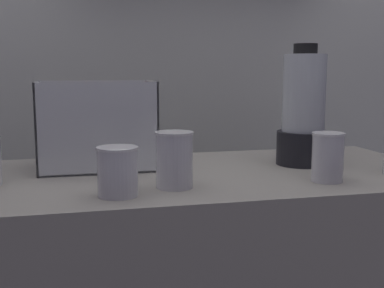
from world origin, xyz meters
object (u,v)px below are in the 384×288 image
object	(u,v)px
juice_cup_mango_middle	(174,162)
juice_cup_beet_right	(328,161)
blender_pitcher	(303,114)
juice_cup_beet_left	(118,174)
carrot_display_bin	(97,142)

from	to	relation	value
juice_cup_mango_middle	juice_cup_beet_right	size ratio (longest dim) A/B	1.09
blender_pitcher	juice_cup_beet_left	xyz separation A→B (m)	(-0.57, -0.25, -0.10)
juice_cup_mango_middle	juice_cup_beet_right	distance (m)	0.39
carrot_display_bin	juice_cup_beet_left	size ratio (longest dim) A/B	2.92
juice_cup_beet_right	carrot_display_bin	bearing A→B (deg)	150.28
juice_cup_beet_left	juice_cup_beet_right	distance (m)	0.53
juice_cup_beet_left	juice_cup_beet_right	xyz separation A→B (m)	(0.53, 0.02, 0.00)
juice_cup_beet_right	juice_cup_beet_left	bearing A→B (deg)	-177.39
carrot_display_bin	juice_cup_mango_middle	xyz separation A→B (m)	(0.17, -0.29, -0.01)
juice_cup_beet_left	juice_cup_beet_right	bearing A→B (deg)	2.61
carrot_display_bin	blender_pitcher	xyz separation A→B (m)	(0.60, -0.09, 0.08)
blender_pitcher	juice_cup_beet_right	bearing A→B (deg)	-99.99
juice_cup_beet_left	carrot_display_bin	bearing A→B (deg)	94.80
carrot_display_bin	blender_pitcher	distance (m)	0.61
carrot_display_bin	blender_pitcher	bearing A→B (deg)	-8.85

